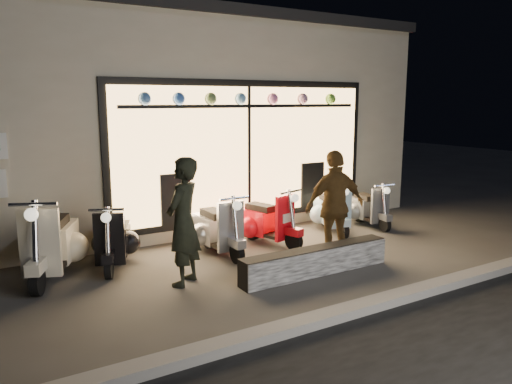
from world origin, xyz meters
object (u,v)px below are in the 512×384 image
woman (335,206)px  man (183,222)px  graffiti_barrier (316,261)px  scooter_silver (216,228)px  scooter_red (263,221)px

woman → man: bearing=1.8°
graffiti_barrier → man: 2.02m
man → scooter_silver: bearing=-173.8°
graffiti_barrier → woman: 1.02m
scooter_silver → scooter_red: (0.97, 0.07, -0.01)m
graffiti_barrier → scooter_red: scooter_red is taller
graffiti_barrier → woman: size_ratio=1.40×
scooter_silver → man: size_ratio=0.78×
graffiti_barrier → woman: (0.66, 0.39, 0.68)m
man → graffiti_barrier: bearing=119.8°
man → woman: 2.46m
graffiti_barrier → man: man is taller
scooter_red → man: 2.38m
scooter_silver → scooter_red: scooter_silver is taller
scooter_silver → man: 1.59m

